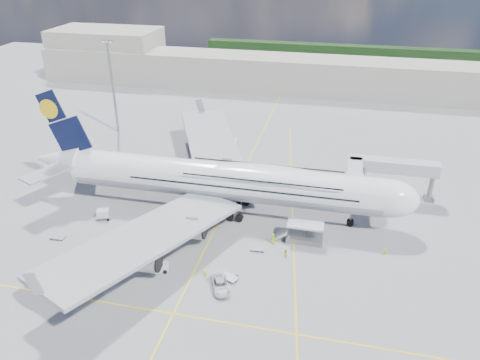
% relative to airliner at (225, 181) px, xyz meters
% --- Properties ---
extents(ground, '(300.00, 300.00, 0.00)m').
position_rel_airliner_xyz_m(ground, '(-0.26, -10.00, -6.87)').
color(ground, gray).
rests_on(ground, ground).
extents(taxi_line_main, '(0.25, 220.00, 0.01)m').
position_rel_airliner_xyz_m(taxi_line_main, '(-0.26, -10.00, -6.86)').
color(taxi_line_main, yellow).
rests_on(taxi_line_main, ground).
extents(taxi_line_cross, '(120.00, 0.25, 0.01)m').
position_rel_airliner_xyz_m(taxi_line_cross, '(-0.26, -30.00, -6.86)').
color(taxi_line_cross, yellow).
rests_on(taxi_line_cross, ground).
extents(taxi_line_diag, '(14.16, 99.06, 0.01)m').
position_rel_airliner_xyz_m(taxi_line_diag, '(13.74, -0.00, -6.86)').
color(taxi_line_diag, yellow).
rests_on(taxi_line_diag, ground).
extents(airliner, '(77.26, 79.15, 23.71)m').
position_rel_airliner_xyz_m(airliner, '(0.00, 0.00, 0.00)').
color(airliner, white).
rests_on(airliner, ground).
extents(jet_bridge, '(18.80, 12.10, 8.50)m').
position_rel_airliner_xyz_m(jet_bridge, '(29.55, 10.94, -0.02)').
color(jet_bridge, '#B7B7BC').
rests_on(jet_bridge, ground).
extents(cargo_loader, '(8.53, 3.20, 3.67)m').
position_rel_airliner_xyz_m(cargo_loader, '(16.56, -7.11, -5.62)').
color(cargo_loader, silver).
rests_on(cargo_loader, ground).
extents(light_mast, '(3.00, 0.70, 25.50)m').
position_rel_airliner_xyz_m(light_mast, '(-40.26, 35.00, 6.34)').
color(light_mast, gray).
rests_on(light_mast, ground).
extents(terminal, '(180.00, 16.00, 12.00)m').
position_rel_airliner_xyz_m(terminal, '(-0.26, 85.00, -0.87)').
color(terminal, '#B2AD9E').
rests_on(terminal, ground).
extents(hangar, '(40.00, 22.00, 18.00)m').
position_rel_airliner_xyz_m(hangar, '(-70.26, 90.00, 2.13)').
color(hangar, '#B2AD9E').
rests_on(hangar, ground).
extents(tree_line, '(160.00, 6.00, 8.00)m').
position_rel_airliner_xyz_m(tree_line, '(39.74, 130.00, -2.87)').
color(tree_line, '#193814').
rests_on(tree_line, ground).
extents(dolly_row_a, '(3.49, 2.64, 1.97)m').
position_rel_airliner_xyz_m(dolly_row_a, '(-22.61, -8.20, -5.81)').
color(dolly_row_a, gray).
rests_on(dolly_row_a, ground).
extents(dolly_row_b, '(3.38, 2.05, 2.03)m').
position_rel_airliner_xyz_m(dolly_row_b, '(-12.45, -23.57, -5.77)').
color(dolly_row_b, gray).
rests_on(dolly_row_b, ground).
extents(dolly_row_c, '(3.80, 2.65, 2.18)m').
position_rel_airliner_xyz_m(dolly_row_c, '(-10.32, -11.73, -5.69)').
color(dolly_row_c, gray).
rests_on(dolly_row_c, ground).
extents(dolly_back, '(2.68, 1.46, 0.39)m').
position_rel_airliner_xyz_m(dolly_back, '(-27.58, -16.38, -6.57)').
color(dolly_back, gray).
rests_on(dolly_back, ground).
extents(dolly_nose_far, '(2.64, 1.52, 0.38)m').
position_rel_airliner_xyz_m(dolly_nose_far, '(8.87, -11.82, -6.58)').
color(dolly_nose_far, gray).
rests_on(dolly_nose_far, ground).
extents(dolly_nose_near, '(3.60, 2.69, 0.47)m').
position_rel_airliner_xyz_m(dolly_nose_near, '(5.70, -20.49, -6.50)').
color(dolly_nose_near, gray).
rests_on(dolly_nose_near, ground).
extents(baggage_tug, '(3.24, 2.33, 1.84)m').
position_rel_airliner_xyz_m(baggage_tug, '(-5.78, -20.99, -6.06)').
color(baggage_tug, silver).
rests_on(baggage_tug, ground).
extents(catering_truck_inner, '(6.53, 2.78, 3.84)m').
position_rel_airliner_xyz_m(catering_truck_inner, '(-6.32, 20.28, -5.06)').
color(catering_truck_inner, gray).
rests_on(catering_truck_inner, ground).
extents(catering_truck_outer, '(7.31, 2.89, 4.37)m').
position_rel_airliner_xyz_m(catering_truck_outer, '(-8.28, 29.27, -4.84)').
color(catering_truck_outer, gray).
rests_on(catering_truck_outer, ground).
extents(service_van, '(4.46, 5.95, 1.50)m').
position_rel_airliner_xyz_m(service_van, '(5.18, -23.19, -6.12)').
color(service_van, silver).
rests_on(service_van, ground).
extents(crew_nose, '(0.64, 0.48, 1.61)m').
position_rel_airliner_xyz_m(crew_nose, '(30.76, -8.61, -6.06)').
color(crew_nose, '#A4EB18').
rests_on(crew_nose, ground).
extents(crew_loader, '(0.94, 1.02, 1.68)m').
position_rel_airliner_xyz_m(crew_loader, '(14.00, -12.85, -6.03)').
color(crew_loader, '#DEF419').
rests_on(crew_loader, ground).
extents(crew_wing, '(0.51, 1.17, 1.99)m').
position_rel_airliner_xyz_m(crew_wing, '(-18.35, -16.02, -5.87)').
color(crew_wing, '#AFF019').
rests_on(crew_wing, ground).
extents(crew_van, '(1.17, 1.09, 2.01)m').
position_rel_airliner_xyz_m(crew_van, '(11.22, -9.07, -5.86)').
color(crew_van, '#CDEB18').
rests_on(crew_van, ground).
extents(crew_tug, '(1.08, 0.78, 1.50)m').
position_rel_airliner_xyz_m(crew_tug, '(1.97, -21.01, -6.12)').
color(crew_tug, '#A0EE19').
rests_on(crew_tug, ground).
extents(cone_nose, '(0.47, 0.47, 0.60)m').
position_rel_airliner_xyz_m(cone_nose, '(31.52, 7.94, -6.58)').
color(cone_nose, '#F5350C').
rests_on(cone_nose, ground).
extents(cone_wing_left_inner, '(0.45, 0.45, 0.57)m').
position_rel_airliner_xyz_m(cone_wing_left_inner, '(-12.79, 15.68, -6.59)').
color(cone_wing_left_inner, '#F5350C').
rests_on(cone_wing_left_inner, ground).
extents(cone_wing_left_outer, '(0.48, 0.48, 0.62)m').
position_rel_airliner_xyz_m(cone_wing_left_outer, '(-15.84, 27.38, -6.57)').
color(cone_wing_left_outer, '#F5350C').
rests_on(cone_wing_left_outer, ground).
extents(cone_wing_right_inner, '(0.40, 0.40, 0.51)m').
position_rel_airliner_xyz_m(cone_wing_right_inner, '(-8.25, -14.21, -6.62)').
color(cone_wing_right_inner, '#F5350C').
rests_on(cone_wing_right_inner, ground).
extents(cone_wing_right_outer, '(0.39, 0.39, 0.50)m').
position_rel_airliner_xyz_m(cone_wing_right_outer, '(-13.03, -24.70, -6.63)').
color(cone_wing_right_outer, '#F5350C').
rests_on(cone_wing_right_outer, ground).
extents(cone_tail, '(0.40, 0.40, 0.51)m').
position_rel_airliner_xyz_m(cone_tail, '(-31.08, 4.29, -6.62)').
color(cone_tail, '#F5350C').
rests_on(cone_tail, ground).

